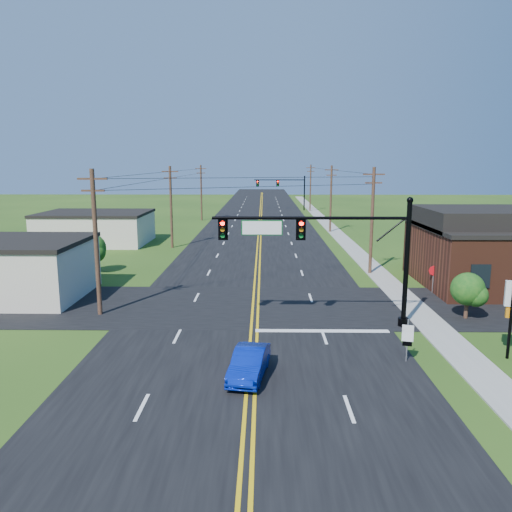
{
  "coord_description": "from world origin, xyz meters",
  "views": [
    {
      "loc": [
        0.69,
        -19.79,
        9.34
      ],
      "look_at": [
        0.24,
        10.0,
        3.76
      ],
      "focal_mm": 35.0,
      "sensor_mm": 36.0,
      "label": 1
    }
  ],
  "objects_px": {
    "signal_mast_far": "(282,187)",
    "stop_sign": "(434,273)",
    "signal_mast_main": "(328,245)",
    "blue_car": "(249,364)",
    "route_sign": "(407,337)"
  },
  "relations": [
    {
      "from": "route_sign",
      "to": "stop_sign",
      "type": "xyz_separation_m",
      "value": [
        5.5,
        12.85,
        0.22
      ]
    },
    {
      "from": "signal_mast_far",
      "to": "blue_car",
      "type": "height_order",
      "value": "signal_mast_far"
    },
    {
      "from": "signal_mast_main",
      "to": "blue_car",
      "type": "bearing_deg",
      "value": -120.88
    },
    {
      "from": "signal_mast_main",
      "to": "route_sign",
      "type": "bearing_deg",
      "value": -59.17
    },
    {
      "from": "route_sign",
      "to": "stop_sign",
      "type": "relative_size",
      "value": 1.05
    },
    {
      "from": "signal_mast_main",
      "to": "signal_mast_far",
      "type": "height_order",
      "value": "same"
    },
    {
      "from": "blue_car",
      "to": "route_sign",
      "type": "bearing_deg",
      "value": 22.94
    },
    {
      "from": "signal_mast_main",
      "to": "blue_car",
      "type": "height_order",
      "value": "signal_mast_main"
    },
    {
      "from": "signal_mast_far",
      "to": "blue_car",
      "type": "xyz_separation_m",
      "value": [
        -4.36,
        -79.12,
        -3.91
      ]
    },
    {
      "from": "signal_mast_far",
      "to": "stop_sign",
      "type": "distance_m",
      "value": 65.09
    },
    {
      "from": "signal_mast_main",
      "to": "blue_car",
      "type": "distance_m",
      "value": 9.27
    },
    {
      "from": "signal_mast_main",
      "to": "route_sign",
      "type": "height_order",
      "value": "signal_mast_main"
    },
    {
      "from": "blue_car",
      "to": "stop_sign",
      "type": "xyz_separation_m",
      "value": [
        12.92,
        14.67,
        0.83
      ]
    },
    {
      "from": "blue_car",
      "to": "stop_sign",
      "type": "relative_size",
      "value": 1.89
    },
    {
      "from": "signal_mast_far",
      "to": "blue_car",
      "type": "distance_m",
      "value": 79.34
    }
  ]
}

